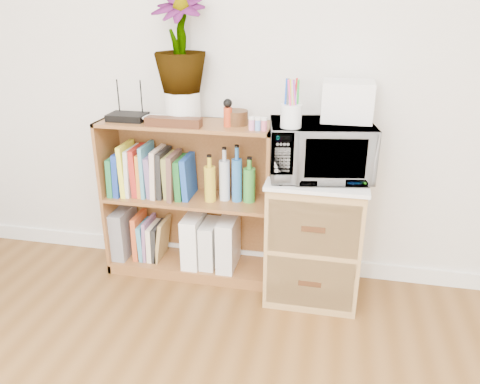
# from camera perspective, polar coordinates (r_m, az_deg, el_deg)

# --- Properties ---
(skirting_board) EXTENTS (4.00, 0.02, 0.10)m
(skirting_board) POSITION_cam_1_polar(r_m,az_deg,el_deg) (3.03, 1.29, -7.99)
(skirting_board) COLOR white
(skirting_board) RESTS_ON ground
(bookshelf) EXTENTS (1.00, 0.30, 0.95)m
(bookshelf) POSITION_cam_1_polar(r_m,az_deg,el_deg) (2.79, -6.24, -1.07)
(bookshelf) COLOR brown
(bookshelf) RESTS_ON ground
(wicker_unit) EXTENTS (0.50, 0.45, 0.70)m
(wicker_unit) POSITION_cam_1_polar(r_m,az_deg,el_deg) (2.66, 9.02, -5.48)
(wicker_unit) COLOR #9E7542
(wicker_unit) RESTS_ON ground
(microwave) EXTENTS (0.57, 0.43, 0.29)m
(microwave) POSITION_cam_1_polar(r_m,az_deg,el_deg) (2.45, 9.72, 5.07)
(microwave) COLOR silver
(microwave) RESTS_ON wicker_unit
(pen_cup) EXTENTS (0.10, 0.10, 0.11)m
(pen_cup) POSITION_cam_1_polar(r_m,az_deg,el_deg) (2.30, 6.25, 9.22)
(pen_cup) COLOR silver
(pen_cup) RESTS_ON microwave
(small_appliance) EXTENTS (0.25, 0.21, 0.20)m
(small_appliance) POSITION_cam_1_polar(r_m,az_deg,el_deg) (2.47, 12.98, 10.76)
(small_appliance) COLOR white
(small_appliance) RESTS_ON microwave
(router) EXTENTS (0.21, 0.14, 0.04)m
(router) POSITION_cam_1_polar(r_m,az_deg,el_deg) (2.74, -13.54, 8.89)
(router) COLOR black
(router) RESTS_ON bookshelf
(white_bowl) EXTENTS (0.13, 0.13, 0.03)m
(white_bowl) POSITION_cam_1_polar(r_m,az_deg,el_deg) (2.67, -10.33, 8.71)
(white_bowl) COLOR silver
(white_bowl) RESTS_ON bookshelf
(plant_pot) EXTENTS (0.19, 0.19, 0.17)m
(plant_pot) POSITION_cam_1_polar(r_m,az_deg,el_deg) (2.65, -6.98, 10.29)
(plant_pot) COLOR silver
(plant_pot) RESTS_ON bookshelf
(potted_plant) EXTENTS (0.29, 0.29, 0.52)m
(potted_plant) POSITION_cam_1_polar(r_m,az_deg,el_deg) (2.60, -7.35, 17.66)
(potted_plant) COLOR #376629
(potted_plant) RESTS_ON plant_pot
(trinket_box) EXTENTS (0.30, 0.08, 0.05)m
(trinket_box) POSITION_cam_1_polar(r_m,az_deg,el_deg) (2.56, -8.11, 8.46)
(trinket_box) COLOR #361A0E
(trinket_box) RESTS_ON bookshelf
(kokeshi_doll) EXTENTS (0.05, 0.05, 0.10)m
(kokeshi_doll) POSITION_cam_1_polar(r_m,az_deg,el_deg) (2.53, -1.49, 9.13)
(kokeshi_doll) COLOR #B73616
(kokeshi_doll) RESTS_ON bookshelf
(wooden_bowl) EXTENTS (0.13, 0.13, 0.08)m
(wooden_bowl) POSITION_cam_1_polar(r_m,az_deg,el_deg) (2.57, -0.50, 9.07)
(wooden_bowl) COLOR #351F0E
(wooden_bowl) RESTS_ON bookshelf
(paint_jars) EXTENTS (0.11, 0.04, 0.06)m
(paint_jars) POSITION_cam_1_polar(r_m,az_deg,el_deg) (2.45, 2.19, 8.15)
(paint_jars) COLOR pink
(paint_jars) RESTS_ON bookshelf
(file_box) EXTENTS (0.09, 0.25, 0.31)m
(file_box) POSITION_cam_1_polar(r_m,az_deg,el_deg) (3.06, -13.99, -4.69)
(file_box) COLOR gray
(file_box) RESTS_ON bookshelf
(magazine_holder_left) EXTENTS (0.10, 0.25, 0.32)m
(magazine_holder_left) POSITION_cam_1_polar(r_m,az_deg,el_deg) (2.88, -5.63, -5.70)
(magazine_holder_left) COLOR white
(magazine_holder_left) RESTS_ON bookshelf
(magazine_holder_mid) EXTENTS (0.09, 0.22, 0.28)m
(magazine_holder_mid) POSITION_cam_1_polar(r_m,az_deg,el_deg) (2.87, -3.68, -6.26)
(magazine_holder_mid) COLOR silver
(magazine_holder_mid) RESTS_ON bookshelf
(magazine_holder_right) EXTENTS (0.10, 0.25, 0.32)m
(magazine_holder_right) POSITION_cam_1_polar(r_m,az_deg,el_deg) (2.83, -1.43, -6.14)
(magazine_holder_right) COLOR silver
(magazine_holder_right) RESTS_ON bookshelf
(cookbooks) EXTENTS (0.49, 0.20, 0.31)m
(cookbooks) POSITION_cam_1_polar(r_m,az_deg,el_deg) (2.81, -10.73, 2.29)
(cookbooks) COLOR #1E723C
(cookbooks) RESTS_ON bookshelf
(liquor_bottles) EXTENTS (0.29, 0.07, 0.32)m
(liquor_bottles) POSITION_cam_1_polar(r_m,az_deg,el_deg) (2.67, -1.18, 1.81)
(liquor_bottles) COLOR gold
(liquor_bottles) RESTS_ON bookshelf
(lower_books) EXTENTS (0.20, 0.19, 0.28)m
(lower_books) POSITION_cam_1_polar(r_m,az_deg,el_deg) (3.00, -10.83, -5.56)
(lower_books) COLOR #CD5124
(lower_books) RESTS_ON bookshelf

